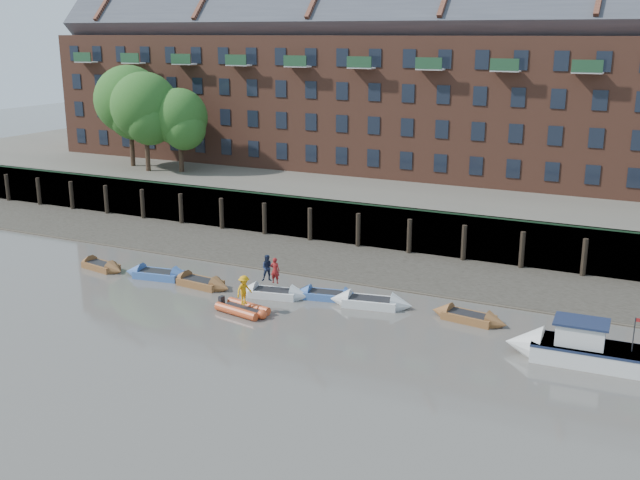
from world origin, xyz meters
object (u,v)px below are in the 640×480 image
Objects in this scene: motor_launch at (565,346)px; person_rib_crew at (244,290)px; rowboat_0 at (101,266)px; rowboat_3 at (274,293)px; rowboat_1 at (158,274)px; person_rower_b at (268,268)px; rowboat_4 at (327,295)px; rowboat_6 at (469,317)px; rowboat_5 at (371,302)px; rowboat_2 at (200,283)px; person_rower_a at (275,270)px; rib_tender at (244,309)px.

person_rib_crew is at bearing 2.40° from motor_launch.
rowboat_0 is 13.22m from rowboat_3.
rowboat_0 is 0.88× the size of rowboat_1.
rowboat_0 is 0.65× the size of motor_launch.
person_rower_b is (-17.70, 1.82, 1.01)m from motor_launch.
rowboat_3 is at bearing -54.22° from person_rower_b.
rowboat_6 is at bearing -10.13° from rowboat_4.
rowboat_5 is 11.63m from motor_launch.
rowboat_4 is at bearing -1.94° from rowboat_1.
rowboat_0 is at bearing 173.55° from rowboat_1.
motor_launch is at bearing -22.16° from rowboat_4.
rowboat_5 is (11.02, 1.38, 0.02)m from rowboat_2.
rowboat_6 is 12.66m from person_rib_crew.
rowboat_5 is at bearing -1.05° from rowboat_3.
rowboat_5 is (19.13, 1.37, 0.04)m from rowboat_0.
rowboat_1 reaches higher than rowboat_0.
rowboat_5 is 6.60m from person_rower_b.
rowboat_5 is at bearing 14.72° from rowboat_0.
person_rib_crew is at bearing -23.54° from rowboat_2.
person_rib_crew is at bearing 81.15° from person_rower_a.
rowboat_4 reaches higher than rib_tender.
rowboat_4 is (16.28, 1.44, 0.00)m from rowboat_0.
motor_launch is at bearing -71.26° from person_rib_crew.
rowboat_1 is at bearing 174.37° from rowboat_5.
person_rower_b is (-0.34, 3.36, 1.46)m from rib_tender.
rib_tender is at bearing -155.60° from rowboat_5.
person_rib_crew is (13.08, -2.79, 1.17)m from rowboat_0.
person_rower_a is at bearing 97.01° from rib_tender.
rowboat_4 is 2.85m from rowboat_5.
rowboat_1 is 0.97× the size of rowboat_5.
person_rower_a is at bearing -6.88° from rowboat_1.
rowboat_6 is at bearing 14.31° from rowboat_0.
rowboat_1 is at bearing -168.09° from rowboat_6.
rowboat_1 is 0.74× the size of motor_launch.
motor_launch is at bearing -19.86° from rowboat_6.
rowboat_4 is at bearing 15.68° from rowboat_0.
motor_launch is 4.14× the size of person_rower_a.
rowboat_6 is 2.64× the size of person_rib_crew.
rowboat_3 is 11.75m from rowboat_6.
rowboat_4 is (8.16, 1.45, -0.01)m from rowboat_2.
motor_launch is at bearing -16.53° from rowboat_3.
rowboat_0 is 8.11m from rowboat_2.
rowboat_5 is (2.85, -0.07, 0.03)m from rowboat_4.
person_rower_b is (8.03, 0.37, 1.46)m from rowboat_1.
rowboat_5 is 7.43m from person_rib_crew.
person_rower_a is (-17.11, 1.67, 0.99)m from motor_launch.
rowboat_2 is at bearing 178.88° from rowboat_4.
person_rower_b reaches higher than rowboat_3.
person_rower_b is at bearing 19.69° from person_rib_crew.
rowboat_3 is at bearing -7.18° from rowboat_1.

